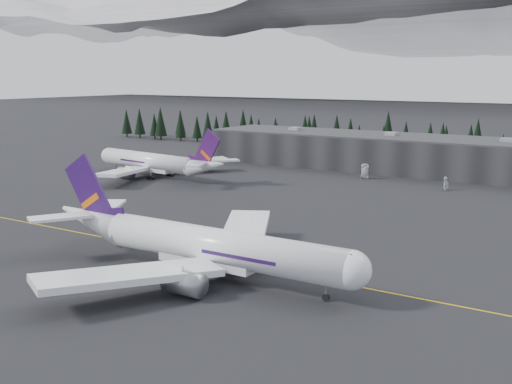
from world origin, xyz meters
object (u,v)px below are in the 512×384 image
Objects in this scene: jet_parked at (158,163)px; gse_vehicle_b at (446,188)px; gse_vehicle_a at (365,177)px; terminal at (417,154)px; jet_main at (195,243)px.

jet_parked is 93.66m from gse_vehicle_b.
jet_parked reaches higher than gse_vehicle_a.
terminal is 31.23× the size of gse_vehicle_a.
jet_parked reaches higher than gse_vehicle_b.
terminal is 26.42m from gse_vehicle_a.
jet_main is at bearing -86.78° from terminal.
jet_main is 106.29m from gse_vehicle_b.
jet_main reaches higher than gse_vehicle_b.
terminal is 38.90× the size of gse_vehicle_b.
jet_parked is (-76.84, 76.47, -0.47)m from jet_main.
gse_vehicle_b is at bearing -34.53° from gse_vehicle_a.
terminal is 36.89m from gse_vehicle_b.
jet_parked is 69.65m from gse_vehicle_a.
jet_main reaches higher than jet_parked.
jet_parked is at bearing 134.63° from jet_main.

